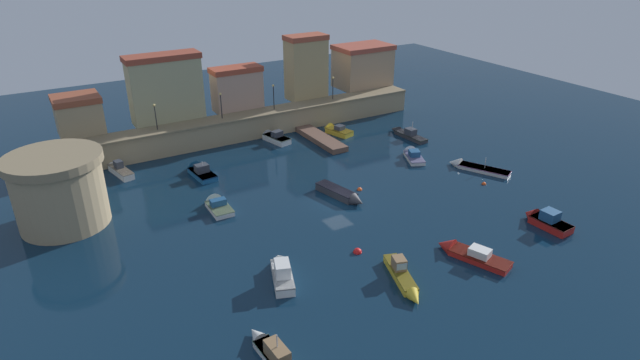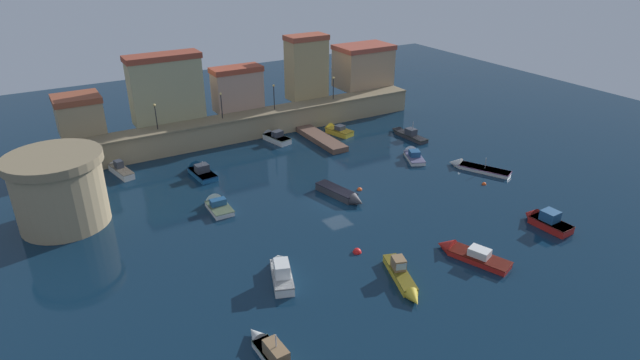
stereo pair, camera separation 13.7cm
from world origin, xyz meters
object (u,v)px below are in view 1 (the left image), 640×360
(quay_lamp_3, at_px, (333,84))
(mooring_buoy_2, at_px, (484,184))
(moored_boat_12, at_px, (273,354))
(moored_boat_7, at_px, (467,253))
(moored_boat_13, at_px, (118,169))
(moored_boat_0, at_px, (412,154))
(moored_boat_4, at_px, (472,167))
(moored_boat_10, at_px, (282,271))
(quay_lamp_1, at_px, (221,101))
(mooring_buoy_0, at_px, (357,252))
(moored_boat_1, at_px, (404,278))
(moored_boat_11, at_px, (406,133))
(moored_boat_5, at_px, (273,137))
(moored_boat_6, at_px, (335,130))
(moored_boat_3, at_px, (199,171))
(moored_boat_2, at_px, (342,194))
(quay_lamp_0, at_px, (155,112))
(quay_lamp_2, at_px, (273,93))
(mooring_buoy_1, at_px, (360,190))
(moored_boat_9, at_px, (217,204))
(fortress_tower, at_px, (59,190))
(moored_boat_8, at_px, (545,220))

(quay_lamp_3, bearing_deg, mooring_buoy_2, -84.06)
(moored_boat_12, distance_m, mooring_buoy_2, 33.65)
(moored_boat_7, xyz_separation_m, mooring_buoy_2, (11.99, 9.43, -0.37))
(quay_lamp_3, height_order, moored_boat_13, quay_lamp_3)
(moored_boat_0, bearing_deg, moored_boat_4, -125.70)
(moored_boat_10, height_order, mooring_buoy_2, moored_boat_10)
(quay_lamp_1, xyz_separation_m, mooring_buoy_0, (0.09, -31.10, -5.48))
(moored_boat_1, relative_size, moored_boat_11, 0.98)
(moored_boat_0, xyz_separation_m, moored_boat_1, (-17.29, -19.72, 0.12))
(moored_boat_5, height_order, moored_boat_13, moored_boat_13)
(quay_lamp_3, bearing_deg, moored_boat_6, -118.23)
(moored_boat_12, bearing_deg, moored_boat_5, -29.04)
(moored_boat_3, bearing_deg, moored_boat_2, -146.21)
(quay_lamp_0, height_order, mooring_buoy_2, quay_lamp_0)
(quay_lamp_3, xyz_separation_m, moored_boat_3, (-23.24, -8.38, -4.98))
(quay_lamp_2, relative_size, moored_boat_2, 0.54)
(moored_boat_4, xyz_separation_m, mooring_buoy_1, (-14.50, 2.16, -0.24))
(moored_boat_3, bearing_deg, moored_boat_9, 167.20)
(moored_boat_1, xyz_separation_m, moored_boat_10, (-7.92, 5.58, 0.16))
(quay_lamp_1, relative_size, moored_boat_1, 0.53)
(moored_boat_1, height_order, mooring_buoy_0, moored_boat_1)
(moored_boat_7, distance_m, moored_boat_12, 19.66)
(moored_boat_0, xyz_separation_m, moored_boat_4, (3.68, -6.44, -0.09))
(mooring_buoy_0, bearing_deg, moored_boat_11, 42.95)
(quay_lamp_0, height_order, moored_boat_2, quay_lamp_0)
(moored_boat_2, bearing_deg, moored_boat_9, -124.23)
(quay_lamp_1, height_order, moored_boat_1, quay_lamp_1)
(quay_lamp_3, bearing_deg, moored_boat_12, -126.50)
(quay_lamp_3, relative_size, moored_boat_1, 0.51)
(moored_boat_10, distance_m, mooring_buoy_1, 17.45)
(fortress_tower, relative_size, mooring_buoy_1, 15.76)
(quay_lamp_1, distance_m, quay_lamp_2, 7.50)
(fortress_tower, xyz_separation_m, quay_lamp_3, (37.82, 12.82, 1.85))
(moored_boat_0, relative_size, moored_boat_2, 0.82)
(fortress_tower, distance_m, moored_boat_13, 11.94)
(quay_lamp_1, distance_m, moored_boat_8, 40.72)
(moored_boat_2, height_order, moored_boat_6, moored_boat_6)
(moored_boat_4, xyz_separation_m, moored_boat_8, (-3.75, -12.93, 0.31))
(moored_boat_11, height_order, moored_boat_12, moored_boat_12)
(moored_boat_1, xyz_separation_m, moored_boat_13, (-14.88, 33.14, 0.04))
(moored_boat_3, distance_m, mooring_buoy_2, 32.01)
(moored_boat_7, height_order, moored_boat_11, moored_boat_11)
(quay_lamp_2, xyz_separation_m, mooring_buoy_2, (12.26, -26.98, -5.50))
(quay_lamp_1, distance_m, moored_boat_7, 37.58)
(fortress_tower, distance_m, moored_boat_0, 39.22)
(moored_boat_6, relative_size, mooring_buoy_2, 10.11)
(quay_lamp_3, distance_m, mooring_buoy_2, 27.66)
(mooring_buoy_0, relative_size, mooring_buoy_2, 1.56)
(moored_boat_6, distance_m, moored_boat_10, 33.86)
(quay_lamp_3, relative_size, moored_boat_3, 0.60)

